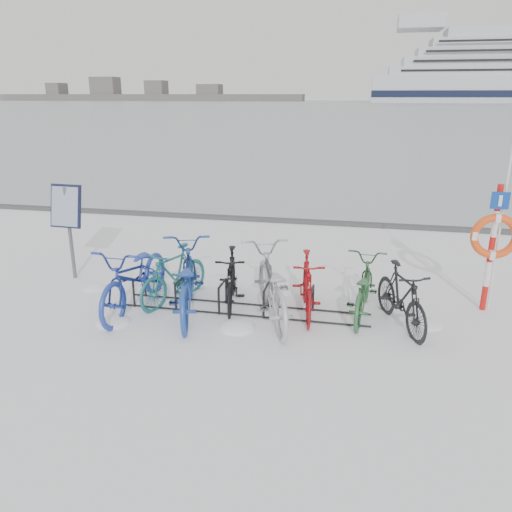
# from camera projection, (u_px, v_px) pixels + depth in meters

# --- Properties ---
(ground) EXTENTS (900.00, 900.00, 0.00)m
(ground) POSITION_uv_depth(u_px,v_px,m) (244.00, 310.00, 8.05)
(ground) COLOR white
(ground) RESTS_ON ground
(ice_sheet) EXTENTS (400.00, 298.00, 0.02)m
(ice_sheet) POSITION_uv_depth(u_px,v_px,m) (360.00, 106.00, 152.28)
(ice_sheet) COLOR #98A4AC
(ice_sheet) RESTS_ON ground
(quay_edge) EXTENTS (400.00, 0.25, 0.10)m
(quay_edge) POSITION_uv_depth(u_px,v_px,m) (294.00, 221.00, 13.52)
(quay_edge) COLOR #3F3F42
(quay_edge) RESTS_ON ground
(bike_rack) EXTENTS (4.00, 0.48, 0.46)m
(bike_rack) POSITION_uv_depth(u_px,v_px,m) (244.00, 300.00, 7.99)
(bike_rack) COLOR black
(bike_rack) RESTS_ON ground
(info_board) EXTENTS (0.61, 0.26, 1.79)m
(info_board) POSITION_uv_depth(u_px,v_px,m) (67.00, 212.00, 9.07)
(info_board) COLOR #595B5E
(info_board) RESTS_ON ground
(lifebuoy_station) EXTENTS (0.71, 0.22, 3.71)m
(lifebuoy_station) POSITION_uv_depth(u_px,v_px,m) (495.00, 236.00, 7.65)
(lifebuoy_station) COLOR red
(lifebuoy_station) RESTS_ON ground
(shoreline) EXTENTS (180.00, 12.00, 9.50)m
(shoreline) POSITION_uv_depth(u_px,v_px,m) (136.00, 95.00, 273.18)
(shoreline) COLOR #4F4F4F
(shoreline) RESTS_ON ground
(bike_0) EXTENTS (0.83, 2.22, 1.15)m
(bike_0) POSITION_uv_depth(u_px,v_px,m) (136.00, 274.00, 7.99)
(bike_0) COLOR #223A9E
(bike_0) RESTS_ON ground
(bike_1) EXTENTS (1.00, 1.68, 0.98)m
(bike_1) POSITION_uv_depth(u_px,v_px,m) (174.00, 273.00, 8.29)
(bike_1) COLOR #1E6569
(bike_1) RESTS_ON ground
(bike_2) EXTENTS (1.35, 2.32, 1.15)m
(bike_2) POSITION_uv_depth(u_px,v_px,m) (186.00, 278.00, 7.81)
(bike_2) COLOR #20429B
(bike_2) RESTS_ON ground
(bike_3) EXTENTS (0.76, 1.67, 0.97)m
(bike_3) POSITION_uv_depth(u_px,v_px,m) (231.00, 277.00, 8.13)
(bike_3) COLOR black
(bike_3) RESTS_ON ground
(bike_4) EXTENTS (1.48, 2.31, 1.15)m
(bike_4) POSITION_uv_depth(u_px,v_px,m) (271.00, 283.00, 7.62)
(bike_4) COLOR #AAABB1
(bike_4) RESTS_ON ground
(bike_5) EXTENTS (0.74, 1.71, 1.00)m
(bike_5) POSITION_uv_depth(u_px,v_px,m) (307.00, 283.00, 7.82)
(bike_5) COLOR #9E0E13
(bike_5) RESTS_ON ground
(bike_6) EXTENTS (0.80, 1.84, 0.94)m
(bike_6) POSITION_uv_depth(u_px,v_px,m) (363.00, 286.00, 7.80)
(bike_6) COLOR #2B5F32
(bike_6) RESTS_ON ground
(bike_7) EXTENTS (1.04, 1.68, 0.98)m
(bike_7) POSITION_uv_depth(u_px,v_px,m) (402.00, 295.00, 7.38)
(bike_7) COLOR black
(bike_7) RESTS_ON ground
(snow_drifts) EXTENTS (6.12, 2.15, 0.20)m
(snow_drifts) POSITION_uv_depth(u_px,v_px,m) (220.00, 318.00, 7.78)
(snow_drifts) COLOR white
(snow_drifts) RESTS_ON ground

